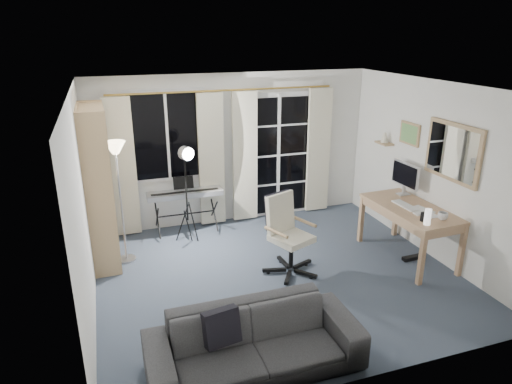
% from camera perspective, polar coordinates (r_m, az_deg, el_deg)
% --- Properties ---
extents(floor, '(4.50, 4.00, 0.02)m').
position_cam_1_polar(floor, '(6.05, 2.69, -10.38)').
color(floor, '#3D4558').
rests_on(floor, ground).
extents(window, '(1.20, 0.08, 1.40)m').
position_cam_1_polar(window, '(7.06, -11.06, 6.91)').
color(window, white).
rests_on(window, floor).
extents(french_door, '(1.32, 0.09, 2.11)m').
position_cam_1_polar(french_door, '(7.61, 2.73, 4.49)').
color(french_door, white).
rests_on(french_door, floor).
extents(curtains, '(3.60, 0.07, 2.13)m').
position_cam_1_polar(curtains, '(7.24, -3.58, 4.24)').
color(curtains, gold).
rests_on(curtains, floor).
extents(bookshelf, '(0.36, 1.00, 2.13)m').
position_cam_1_polar(bookshelf, '(6.33, -19.35, 0.02)').
color(bookshelf, tan).
rests_on(bookshelf, floor).
extents(torchiere_lamp, '(0.33, 0.33, 1.68)m').
position_cam_1_polar(torchiere_lamp, '(6.14, -16.97, 3.08)').
color(torchiere_lamp, '#B2B2B7').
rests_on(torchiere_lamp, floor).
extents(keyboard_piano, '(1.15, 0.56, 0.83)m').
position_cam_1_polar(keyboard_piano, '(7.07, -8.88, -0.31)').
color(keyboard_piano, black).
rests_on(keyboard_piano, floor).
extents(studio_light, '(0.34, 0.35, 1.50)m').
position_cam_1_polar(studio_light, '(6.55, -8.70, 3.39)').
color(studio_light, black).
rests_on(studio_light, floor).
extents(office_chair, '(0.72, 0.70, 1.04)m').
position_cam_1_polar(office_chair, '(5.91, 3.66, -4.36)').
color(office_chair, black).
rests_on(office_chair, floor).
extents(desk, '(0.76, 1.44, 0.76)m').
position_cam_1_polar(desk, '(6.54, 18.70, -2.53)').
color(desk, '#A37753').
rests_on(desk, floor).
extents(monitor, '(0.19, 0.54, 0.47)m').
position_cam_1_polar(monitor, '(6.87, 18.15, 1.95)').
color(monitor, silver).
rests_on(monitor, desk).
extents(desk_clutter, '(0.43, 0.87, 0.96)m').
position_cam_1_polar(desk_clutter, '(6.36, 19.44, -3.92)').
color(desk_clutter, white).
rests_on(desk_clutter, desk).
extents(mug, '(0.13, 0.10, 0.12)m').
position_cam_1_polar(mug, '(6.19, 22.33, -2.69)').
color(mug, silver).
rests_on(mug, desk).
extents(wall_mirror, '(0.04, 0.94, 0.74)m').
position_cam_1_polar(wall_mirror, '(6.31, 23.39, 4.60)').
color(wall_mirror, tan).
rests_on(wall_mirror, floor).
extents(framed_print, '(0.03, 0.42, 0.32)m').
position_cam_1_polar(framed_print, '(6.98, 18.66, 6.93)').
color(framed_print, tan).
rests_on(framed_print, floor).
extents(wall_shelf, '(0.16, 0.30, 0.18)m').
position_cam_1_polar(wall_shelf, '(7.37, 15.77, 6.33)').
color(wall_shelf, tan).
rests_on(wall_shelf, floor).
extents(sofa, '(1.99, 0.59, 0.78)m').
position_cam_1_polar(sofa, '(4.37, -0.24, -17.26)').
color(sofa, '#272729').
rests_on(sofa, floor).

